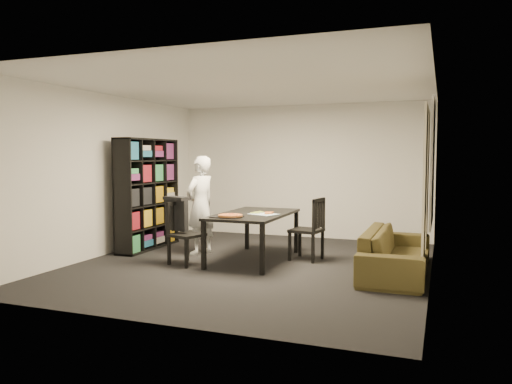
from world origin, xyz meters
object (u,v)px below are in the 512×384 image
at_px(dining_table, 254,217).
at_px(pepperoni_pizza, 230,215).
at_px(sofa, 396,252).
at_px(chair_left, 182,229).
at_px(chair_right, 312,225).
at_px(person, 200,205).
at_px(bookshelf, 148,194).
at_px(baking_tray, 227,217).

relative_size(dining_table, pepperoni_pizza, 5.02).
xyz_separation_m(pepperoni_pizza, sofa, (2.26, 0.45, -0.45)).
bearing_deg(sofa, chair_left, 98.25).
bearing_deg(chair_right, chair_left, -53.94).
relative_size(person, pepperoni_pizza, 4.59).
distance_m(bookshelf, sofa, 4.28).
distance_m(chair_left, chair_right, 1.97).
bearing_deg(dining_table, pepperoni_pizza, -102.58).
xyz_separation_m(person, pepperoni_pizza, (0.87, -0.78, -0.04)).
bearing_deg(bookshelf, chair_left, -37.26).
height_order(chair_left, sofa, chair_left).
bearing_deg(sofa, chair_right, 70.22).
height_order(baking_tray, sofa, baking_tray).
xyz_separation_m(bookshelf, sofa, (4.21, -0.45, -0.65)).
bearing_deg(bookshelf, pepperoni_pizza, -24.76).
xyz_separation_m(dining_table, sofa, (2.13, -0.14, -0.36)).
height_order(bookshelf, baking_tray, bookshelf).
bearing_deg(baking_tray, bookshelf, 154.55).
bearing_deg(pepperoni_pizza, person, 138.26).
xyz_separation_m(chair_right, sofa, (1.29, -0.46, -0.25)).
bearing_deg(sofa, bookshelf, 83.94).
relative_size(chair_left, baking_tray, 2.32).
bearing_deg(baking_tray, person, 136.33).
relative_size(dining_table, sofa, 0.85).
height_order(bookshelf, person, bookshelf).
relative_size(person, baking_tray, 4.01).
bearing_deg(dining_table, chair_left, -147.64).
distance_m(bookshelf, person, 1.09).
bearing_deg(baking_tray, sofa, 11.15).
height_order(dining_table, chair_right, chair_right).
bearing_deg(baking_tray, chair_right, 42.14).
xyz_separation_m(chair_right, baking_tray, (-1.02, -0.92, 0.19)).
bearing_deg(pepperoni_pizza, dining_table, 77.42).
bearing_deg(dining_table, person, 169.41).
distance_m(chair_right, baking_tray, 1.38).
relative_size(bookshelf, person, 1.18).
bearing_deg(baking_tray, pepperoni_pizza, 3.68).
height_order(chair_left, chair_right, chair_right).
bearing_deg(pepperoni_pizza, bookshelf, 155.24).
relative_size(person, sofa, 0.77).
xyz_separation_m(dining_table, pepperoni_pizza, (-0.13, -0.59, 0.09)).
height_order(bookshelf, dining_table, bookshelf).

